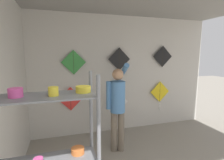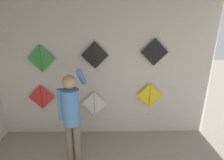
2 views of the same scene
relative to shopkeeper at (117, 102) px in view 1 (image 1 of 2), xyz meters
name	(u,v)px [view 1 (image 1 of 2)]	position (x,y,z in m)	size (l,w,h in m)	color
back_panel	(117,75)	(0.31, 0.96, 0.42)	(4.87, 0.06, 2.80)	beige
shopkeeper	(117,102)	(0.00, 0.00, 0.00)	(0.43, 0.57, 1.74)	#726656
kite_0	(71,99)	(-0.83, 0.87, -0.08)	(0.55, 0.01, 0.55)	red
kite_1	(117,102)	(0.29, 0.87, -0.25)	(0.55, 0.01, 0.55)	white
kite_2	(160,93)	(1.47, 0.87, -0.10)	(0.55, 0.04, 0.76)	yellow
kite_3	(74,62)	(-0.74, 0.87, 0.74)	(0.55, 0.01, 0.55)	#338C38
kite_4	(119,59)	(0.33, 0.87, 0.80)	(0.55, 0.01, 0.55)	black
kite_5	(163,56)	(1.51, 0.87, 0.86)	(0.55, 0.01, 0.55)	black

